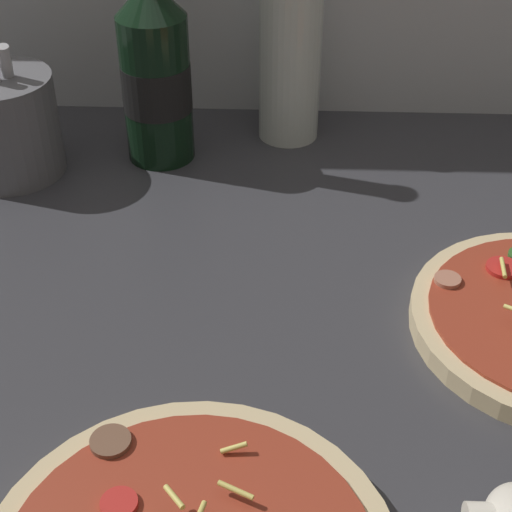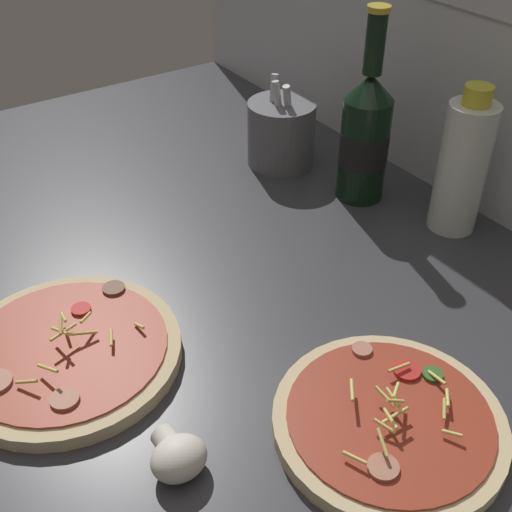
{
  "view_description": "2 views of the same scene",
  "coord_description": "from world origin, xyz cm",
  "px_view_note": "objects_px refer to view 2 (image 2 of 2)",
  "views": [
    {
      "loc": [
        -2.46,
        -43.39,
        46.06
      ],
      "look_at": [
        -4.61,
        9.78,
        6.22
      ],
      "focal_mm": 55.0,
      "sensor_mm": 36.0,
      "label": 1
    },
    {
      "loc": [
        46.99,
        -28.93,
        55.33
      ],
      "look_at": [
        -3.72,
        5.32,
        9.69
      ],
      "focal_mm": 45.0,
      "sensor_mm": 36.0,
      "label": 2
    }
  ],
  "objects_px": {
    "pizza_far": "(389,422)",
    "oil_bottle": "(463,166)",
    "mushroom_left": "(177,456)",
    "beer_bottle": "(365,135)",
    "utensil_crock": "(281,133)",
    "pizza_near": "(67,352)"
  },
  "relations": [
    {
      "from": "beer_bottle",
      "to": "mushroom_left",
      "type": "relative_size",
      "value": 5.0
    },
    {
      "from": "mushroom_left",
      "to": "oil_bottle",
      "type": "bearing_deg",
      "value": 105.13
    },
    {
      "from": "pizza_far",
      "to": "mushroom_left",
      "type": "relative_size",
      "value": 4.06
    },
    {
      "from": "pizza_far",
      "to": "utensil_crock",
      "type": "relative_size",
      "value": 1.55
    },
    {
      "from": "beer_bottle",
      "to": "oil_bottle",
      "type": "relative_size",
      "value": 1.35
    },
    {
      "from": "pizza_near",
      "to": "utensil_crock",
      "type": "xyz_separation_m",
      "value": [
        -0.24,
        0.47,
        0.05
      ]
    },
    {
      "from": "beer_bottle",
      "to": "mushroom_left",
      "type": "bearing_deg",
      "value": -59.19
    },
    {
      "from": "oil_bottle",
      "to": "utensil_crock",
      "type": "height_order",
      "value": "oil_bottle"
    },
    {
      "from": "pizza_near",
      "to": "oil_bottle",
      "type": "distance_m",
      "value": 0.57
    },
    {
      "from": "pizza_near",
      "to": "oil_bottle",
      "type": "xyz_separation_m",
      "value": [
        0.05,
        0.57,
        0.09
      ]
    },
    {
      "from": "pizza_far",
      "to": "utensil_crock",
      "type": "bearing_deg",
      "value": 155.19
    },
    {
      "from": "pizza_far",
      "to": "mushroom_left",
      "type": "height_order",
      "value": "pizza_far"
    },
    {
      "from": "pizza_far",
      "to": "oil_bottle",
      "type": "xyz_separation_m",
      "value": [
        -0.22,
        0.33,
        0.09
      ]
    },
    {
      "from": "mushroom_left",
      "to": "utensil_crock",
      "type": "relative_size",
      "value": 0.38
    },
    {
      "from": "pizza_near",
      "to": "oil_bottle",
      "type": "bearing_deg",
      "value": 84.52
    },
    {
      "from": "beer_bottle",
      "to": "oil_bottle",
      "type": "distance_m",
      "value": 0.15
    },
    {
      "from": "beer_bottle",
      "to": "mushroom_left",
      "type": "distance_m",
      "value": 0.56
    },
    {
      "from": "pizza_far",
      "to": "mushroom_left",
      "type": "xyz_separation_m",
      "value": [
        -0.08,
        -0.2,
        0.01
      ]
    },
    {
      "from": "pizza_near",
      "to": "beer_bottle",
      "type": "height_order",
      "value": "beer_bottle"
    },
    {
      "from": "pizza_near",
      "to": "utensil_crock",
      "type": "distance_m",
      "value": 0.53
    },
    {
      "from": "beer_bottle",
      "to": "utensil_crock",
      "type": "height_order",
      "value": "beer_bottle"
    },
    {
      "from": "oil_bottle",
      "to": "mushroom_left",
      "type": "relative_size",
      "value": 3.7
    }
  ]
}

